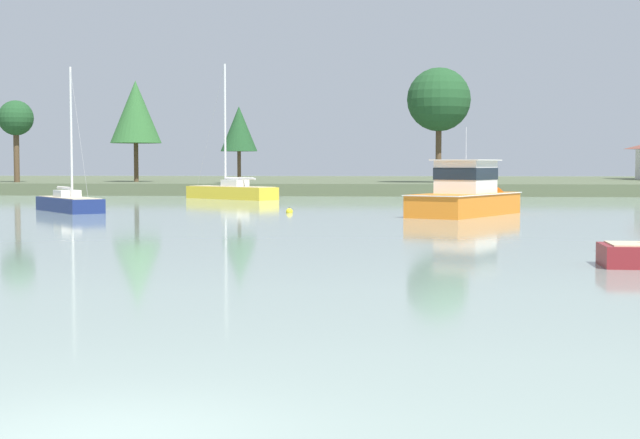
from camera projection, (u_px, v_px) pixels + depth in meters
name	position (u px, v px, depth m)	size (l,w,h in m)	color
ground_plane	(99.00, 436.00, 10.62)	(470.96, 470.96, 0.00)	gray
far_shore_bank	(368.00, 184.00, 116.83)	(211.93, 56.98, 1.16)	#4C563D
cruiser_orange	(472.00, 202.00, 56.81)	(7.82, 10.68, 6.39)	orange
sailboat_yellow	(231.00, 196.00, 82.08)	(8.79, 7.62, 12.38)	gold
sailboat_navy	(69.00, 208.00, 60.49)	(6.14, 7.09, 9.71)	navy
mooring_buoy_yellow	(289.00, 212.00, 59.01)	(0.43, 0.43, 0.48)	yellow
shore_tree_right	(239.00, 129.00, 91.19)	(3.53, 3.53, 7.39)	brown
shore_tree_left	(439.00, 100.00, 94.53)	(6.32, 6.32, 11.43)	brown
shore_tree_center_left	(16.00, 119.00, 96.79)	(3.57, 3.57, 8.33)	brown
shore_tree_inland_a	(136.00, 112.00, 99.32)	(5.32, 5.32, 10.55)	brown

